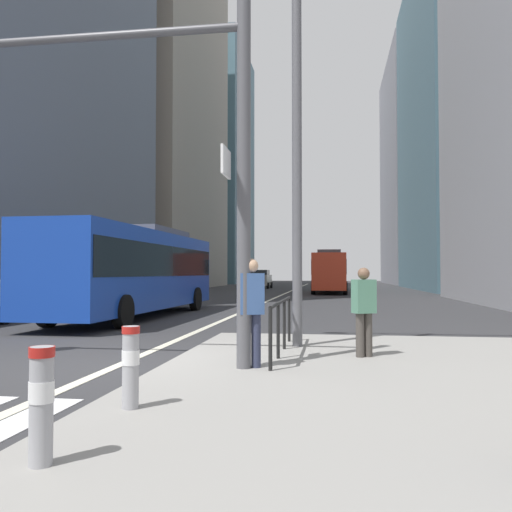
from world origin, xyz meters
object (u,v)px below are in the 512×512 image
traffic_signal_gantry (106,120)px  car_oncoming_mid (261,279)px  city_bus_red_receding (330,270)px  pedestrian_waiting (364,308)px  city_bus_blue_oncoming (136,267)px  street_lamp_post (297,96)px  car_receding_near (334,278)px  pedestrian_far (251,307)px  bollard_left (131,363)px  bollard_front (41,399)px

traffic_signal_gantry → car_oncoming_mid: bearing=94.7°
city_bus_red_receding → pedestrian_waiting: size_ratio=6.77×
city_bus_blue_oncoming → street_lamp_post: street_lamp_post is taller
traffic_signal_gantry → pedestrian_waiting: 5.43m
city_bus_blue_oncoming → traffic_signal_gantry: (3.52, -10.42, 2.31)m
car_oncoming_mid → traffic_signal_gantry: bearing=-85.3°
city_bus_red_receding → car_oncoming_mid: 13.71m
car_oncoming_mid → car_receding_near: size_ratio=0.95×
street_lamp_post → pedestrian_far: street_lamp_post is taller
traffic_signal_gantry → pedestrian_waiting: traffic_signal_gantry is taller
car_receding_near → bollard_left: car_receding_near is taller
city_bus_blue_oncoming → pedestrian_waiting: size_ratio=7.57×
traffic_signal_gantry → car_receding_near: bearing=86.0°
bollard_left → pedestrian_far: size_ratio=0.53×
city_bus_red_receding → car_oncoming_mid: (-7.25, 11.61, -0.85)m
city_bus_blue_oncoming → car_receding_near: size_ratio=2.66×
bollard_left → pedestrian_far: (0.93, 2.64, 0.45)m
traffic_signal_gantry → pedestrian_waiting: bearing=18.5°
bollard_front → bollard_left: size_ratio=1.02×
traffic_signal_gantry → bollard_front: 5.72m
pedestrian_far → city_bus_blue_oncoming: bearing=119.8°
city_bus_blue_oncoming → bollard_left: bearing=-69.0°
traffic_signal_gantry → bollard_left: bearing=-60.3°
city_bus_red_receding → city_bus_blue_oncoming: bearing=-105.6°
city_bus_red_receding → car_receding_near: (0.32, 17.63, -0.84)m
city_bus_red_receding → traffic_signal_gantry: size_ratio=1.58×
traffic_signal_gantry → bollard_left: size_ratio=7.55×
city_bus_blue_oncoming → bollard_left: city_bus_blue_oncoming is taller
city_bus_blue_oncoming → street_lamp_post: size_ratio=1.49×
city_bus_red_receding → pedestrian_far: city_bus_red_receding is taller
car_oncoming_mid → bollard_front: size_ratio=4.66×
pedestrian_far → traffic_signal_gantry: bearing=-178.4°
street_lamp_post → pedestrian_far: size_ratio=4.68×
city_bus_blue_oncoming → bollard_left: 13.97m
car_oncoming_mid → bollard_front: car_oncoming_mid is taller
city_bus_red_receding → bollard_left: bearing=-92.9°
city_bus_blue_oncoming → pedestrian_far: (5.92, -10.35, -0.74)m
traffic_signal_gantry → bollard_left: traffic_signal_gantry is taller
traffic_signal_gantry → street_lamp_post: street_lamp_post is taller
city_bus_red_receding → pedestrian_far: 35.23m
car_oncoming_mid → street_lamp_post: (6.80, -44.27, 4.29)m
city_bus_blue_oncoming → car_oncoming_mid: (-0.32, 36.46, -0.85)m
car_oncoming_mid → bollard_front: (5.28, -51.18, -0.33)m
car_oncoming_mid → car_receding_near: 9.67m
city_bus_red_receding → street_lamp_post: (-0.45, -32.67, 3.45)m
city_bus_red_receding → pedestrian_far: bearing=-91.6°
car_oncoming_mid → pedestrian_far: size_ratio=2.49×
car_oncoming_mid → traffic_signal_gantry: traffic_signal_gantry is taller
pedestrian_waiting → pedestrian_far: pedestrian_far is taller
car_receding_near → pedestrian_waiting: (0.49, -51.49, 0.03)m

